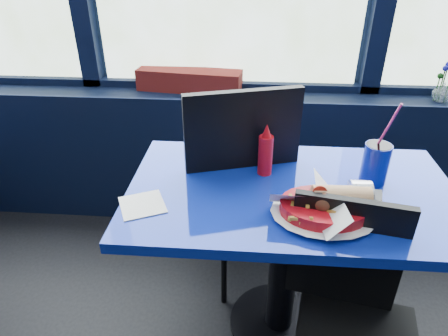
% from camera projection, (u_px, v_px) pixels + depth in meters
% --- Properties ---
extents(window_sill, '(5.00, 0.26, 0.80)m').
position_uv_depth(window_sill, '(227.00, 156.00, 2.41)').
color(window_sill, black).
rests_on(window_sill, ground).
extents(near_table, '(1.20, 0.70, 0.75)m').
position_uv_depth(near_table, '(288.00, 228.00, 1.55)').
color(near_table, black).
rests_on(near_table, ground).
extents(chair_near_front, '(0.45, 0.46, 0.85)m').
position_uv_depth(chair_near_front, '(351.00, 310.00, 1.31)').
color(chair_near_front, black).
rests_on(chair_near_front, ground).
extents(chair_near_back, '(0.60, 0.60, 1.07)m').
position_uv_depth(chair_near_back, '(251.00, 178.00, 1.79)').
color(chair_near_back, black).
rests_on(chair_near_back, ground).
extents(planter_box, '(0.59, 0.21, 0.12)m').
position_uv_depth(planter_box, '(189.00, 80.00, 2.21)').
color(planter_box, maroon).
rests_on(planter_box, window_sill).
extents(flower_vase, '(0.11, 0.12, 0.21)m').
position_uv_depth(flower_vase, '(443.00, 90.00, 2.06)').
color(flower_vase, silver).
rests_on(flower_vase, window_sill).
extents(food_basket, '(0.38, 0.38, 0.11)m').
position_uv_depth(food_basket, '(326.00, 207.00, 1.30)').
color(food_basket, '#B00B15').
rests_on(food_basket, near_table).
extents(ketchup_bottle, '(0.06, 0.06, 0.21)m').
position_uv_depth(ketchup_bottle, '(266.00, 152.00, 1.51)').
color(ketchup_bottle, '#B00B15').
rests_on(ketchup_bottle, near_table).
extents(soda_cup, '(0.10, 0.10, 0.33)m').
position_uv_depth(soda_cup, '(376.00, 163.00, 1.46)').
color(soda_cup, navy).
rests_on(soda_cup, near_table).
extents(napkin, '(0.19, 0.19, 0.00)m').
position_uv_depth(napkin, '(142.00, 205.00, 1.37)').
color(napkin, white).
rests_on(napkin, near_table).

